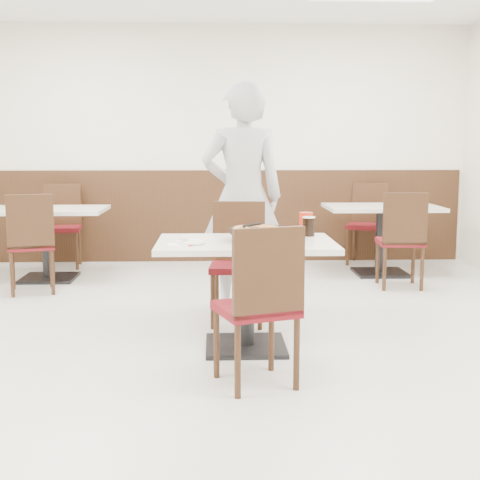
{
  "coord_description": "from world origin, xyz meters",
  "views": [
    {
      "loc": [
        -0.02,
        -4.54,
        1.39
      ],
      "look_at": [
        0.14,
        -0.3,
        0.79
      ],
      "focal_mm": 50.0,
      "sensor_mm": 36.0,
      "label": 1
    }
  ],
  "objects_px": {
    "pizza_pan": "(259,235)",
    "chair_far": "(238,264)",
    "red_cup": "(306,223)",
    "bg_chair_left_near": "(31,243)",
    "chair_near": "(256,305)",
    "cola_glass": "(309,227)",
    "bg_table_left": "(48,244)",
    "bg_chair_right_near": "(400,240)",
    "pizza": "(257,232)",
    "diner_person": "(243,196)",
    "main_table": "(246,295)",
    "bg_chair_right_far": "(367,224)",
    "bg_table_right": "(381,240)",
    "side_plate": "(191,242)",
    "bg_chair_left_far": "(61,226)"
  },
  "relations": [
    {
      "from": "pizza_pan",
      "to": "chair_far",
      "type": "bearing_deg",
      "value": 100.94
    },
    {
      "from": "red_cup",
      "to": "bg_chair_left_near",
      "type": "height_order",
      "value": "bg_chair_left_near"
    },
    {
      "from": "chair_near",
      "to": "cola_glass",
      "type": "xyz_separation_m",
      "value": [
        0.44,
        0.94,
        0.34
      ]
    },
    {
      "from": "chair_near",
      "to": "pizza_pan",
      "type": "height_order",
      "value": "chair_near"
    },
    {
      "from": "bg_table_left",
      "to": "bg_chair_right_near",
      "type": "bearing_deg",
      "value": -8.21
    },
    {
      "from": "bg_table_left",
      "to": "pizza",
      "type": "bearing_deg",
      "value": -50.84
    },
    {
      "from": "diner_person",
      "to": "bg_table_left",
      "type": "height_order",
      "value": "diner_person"
    },
    {
      "from": "main_table",
      "to": "bg_chair_right_far",
      "type": "xyz_separation_m",
      "value": [
        1.58,
        3.26,
        0.1
      ]
    },
    {
      "from": "chair_near",
      "to": "red_cup",
      "type": "distance_m",
      "value": 1.18
    },
    {
      "from": "main_table",
      "to": "pizza",
      "type": "relative_size",
      "value": 3.63
    },
    {
      "from": "bg_table_left",
      "to": "bg_chair_left_near",
      "type": "xyz_separation_m",
      "value": [
        -0.0,
        -0.61,
        0.1
      ]
    },
    {
      "from": "pizza",
      "to": "red_cup",
      "type": "bearing_deg",
      "value": 42.51
    },
    {
      "from": "chair_far",
      "to": "cola_glass",
      "type": "height_order",
      "value": "chair_far"
    },
    {
      "from": "bg_table_right",
      "to": "bg_chair_right_near",
      "type": "height_order",
      "value": "bg_chair_right_near"
    },
    {
      "from": "bg_table_left",
      "to": "pizza_pan",
      "type": "bearing_deg",
      "value": -50.38
    },
    {
      "from": "bg_chair_right_near",
      "to": "pizza",
      "type": "bearing_deg",
      "value": -124.84
    },
    {
      "from": "chair_far",
      "to": "pizza_pan",
      "type": "distance_m",
      "value": 0.73
    },
    {
      "from": "main_table",
      "to": "bg_chair_right_far",
      "type": "relative_size",
      "value": 1.26
    },
    {
      "from": "diner_person",
      "to": "bg_table_left",
      "type": "distance_m",
      "value": 2.43
    },
    {
      "from": "side_plate",
      "to": "cola_glass",
      "type": "xyz_separation_m",
      "value": [
        0.83,
        0.35,
        0.06
      ]
    },
    {
      "from": "main_table",
      "to": "side_plate",
      "type": "distance_m",
      "value": 0.55
    },
    {
      "from": "cola_glass",
      "to": "bg_chair_left_near",
      "type": "height_order",
      "value": "bg_chair_left_near"
    },
    {
      "from": "chair_far",
      "to": "pizza_pan",
      "type": "height_order",
      "value": "chair_far"
    },
    {
      "from": "bg_chair_right_near",
      "to": "main_table",
      "type": "bearing_deg",
      "value": -126.31
    },
    {
      "from": "bg_chair_left_near",
      "to": "bg_chair_right_far",
      "type": "distance_m",
      "value": 3.8
    },
    {
      "from": "cola_glass",
      "to": "bg_chair_left_far",
      "type": "distance_m",
      "value": 3.82
    },
    {
      "from": "bg_table_left",
      "to": "bg_chair_right_far",
      "type": "distance_m",
      "value": 3.62
    },
    {
      "from": "chair_near",
      "to": "chair_far",
      "type": "distance_m",
      "value": 1.35
    },
    {
      "from": "bg_chair_left_far",
      "to": "bg_chair_right_near",
      "type": "bearing_deg",
      "value": 155.04
    },
    {
      "from": "pizza_pan",
      "to": "bg_chair_right_near",
      "type": "xyz_separation_m",
      "value": [
        1.52,
        1.95,
        -0.32
      ]
    },
    {
      "from": "chair_near",
      "to": "chair_far",
      "type": "relative_size",
      "value": 1.0
    },
    {
      "from": "bg_chair_left_far",
      "to": "bg_chair_left_near",
      "type": "bearing_deg",
      "value": 84.14
    },
    {
      "from": "bg_table_left",
      "to": "bg_chair_left_far",
      "type": "distance_m",
      "value": 0.7
    },
    {
      "from": "chair_far",
      "to": "bg_table_right",
      "type": "height_order",
      "value": "chair_far"
    },
    {
      "from": "diner_person",
      "to": "bg_chair_right_near",
      "type": "bearing_deg",
      "value": -158.99
    },
    {
      "from": "main_table",
      "to": "chair_far",
      "type": "bearing_deg",
      "value": 92.9
    },
    {
      "from": "cola_glass",
      "to": "bg_table_right",
      "type": "relative_size",
      "value": 0.11
    },
    {
      "from": "bg_chair_left_near",
      "to": "diner_person",
      "type": "bearing_deg",
      "value": -33.75
    },
    {
      "from": "bg_chair_right_far",
      "to": "main_table",
      "type": "bearing_deg",
      "value": 87.08
    },
    {
      "from": "side_plate",
      "to": "bg_chair_left_near",
      "type": "distance_m",
      "value": 2.55
    },
    {
      "from": "side_plate",
      "to": "diner_person",
      "type": "relative_size",
      "value": 0.1
    },
    {
      "from": "side_plate",
      "to": "bg_table_right",
      "type": "bearing_deg",
      "value": 54.36
    },
    {
      "from": "cola_glass",
      "to": "diner_person",
      "type": "bearing_deg",
      "value": 114.23
    },
    {
      "from": "bg_chair_right_near",
      "to": "bg_chair_right_far",
      "type": "bearing_deg",
      "value": 94.71
    },
    {
      "from": "main_table",
      "to": "bg_chair_left_far",
      "type": "xyz_separation_m",
      "value": [
        -1.96,
        3.17,
        0.1
      ]
    },
    {
      "from": "side_plate",
      "to": "bg_table_left",
      "type": "relative_size",
      "value": 0.15
    },
    {
      "from": "side_plate",
      "to": "red_cup",
      "type": "bearing_deg",
      "value": 28.84
    },
    {
      "from": "cola_glass",
      "to": "bg_chair_left_far",
      "type": "xyz_separation_m",
      "value": [
        -2.42,
        2.93,
        -0.34
      ]
    },
    {
      "from": "main_table",
      "to": "bg_chair_right_near",
      "type": "xyz_separation_m",
      "value": [
        1.61,
        1.96,
        0.1
      ]
    },
    {
      "from": "red_cup",
      "to": "bg_table_left",
      "type": "relative_size",
      "value": 0.13
    }
  ]
}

